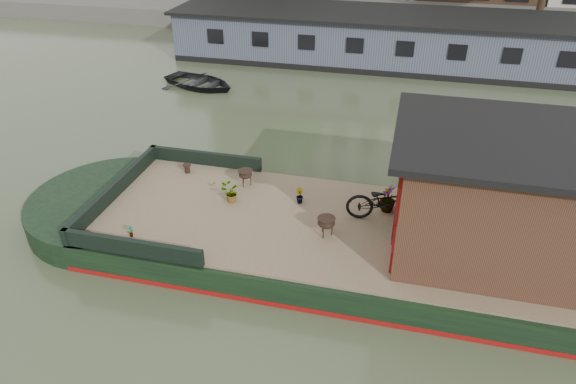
% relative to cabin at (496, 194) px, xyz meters
% --- Properties ---
extents(ground, '(120.00, 120.00, 0.00)m').
position_rel_cabin_xyz_m(ground, '(-2.19, 0.00, -1.88)').
color(ground, '#353F28').
rests_on(ground, ground).
extents(houseboat_hull, '(14.01, 4.02, 0.60)m').
position_rel_cabin_xyz_m(houseboat_hull, '(-3.52, 0.00, -1.60)').
color(houseboat_hull, black).
rests_on(houseboat_hull, ground).
extents(houseboat_deck, '(11.80, 3.80, 0.05)m').
position_rel_cabin_xyz_m(houseboat_deck, '(-2.19, 0.00, -1.25)').
color(houseboat_deck, '#79664A').
rests_on(houseboat_deck, houseboat_hull).
extents(bow_bulwark, '(3.00, 4.00, 0.35)m').
position_rel_cabin_xyz_m(bow_bulwark, '(-7.25, 0.00, -1.05)').
color(bow_bulwark, black).
rests_on(bow_bulwark, houseboat_deck).
extents(cabin, '(4.00, 3.50, 2.42)m').
position_rel_cabin_xyz_m(cabin, '(0.00, 0.00, 0.00)').
color(cabin, '#341C14').
rests_on(cabin, houseboat_deck).
extents(bicycle, '(1.78, 0.83, 0.90)m').
position_rel_cabin_xyz_m(bicycle, '(-1.99, 0.49, -0.78)').
color(bicycle, black).
rests_on(bicycle, houseboat_deck).
extents(potted_plant_b, '(0.25, 0.25, 0.36)m').
position_rel_cabin_xyz_m(potted_plant_b, '(-3.93, 0.71, -1.05)').
color(potted_plant_b, brown).
rests_on(potted_plant_b, houseboat_deck).
extents(potted_plant_c, '(0.53, 0.51, 0.45)m').
position_rel_cabin_xyz_m(potted_plant_c, '(-5.44, 0.37, -1.00)').
color(potted_plant_c, '#B45634').
rests_on(potted_plant_c, houseboat_deck).
extents(potted_plant_d, '(0.38, 0.38, 0.60)m').
position_rel_cabin_xyz_m(potted_plant_d, '(-1.99, 0.86, -0.93)').
color(potted_plant_d, '#9F3F2B').
rests_on(potted_plant_d, houseboat_deck).
extents(potted_plant_e, '(0.16, 0.17, 0.26)m').
position_rel_cabin_xyz_m(potted_plant_e, '(-6.98, -1.39, -1.10)').
color(potted_plant_e, brown).
rests_on(potted_plant_e, houseboat_deck).
extents(brazier_front, '(0.47, 0.47, 0.42)m').
position_rel_cabin_xyz_m(brazier_front, '(-3.12, -0.38, -1.02)').
color(brazier_front, black).
rests_on(brazier_front, houseboat_deck).
extents(brazier_rear, '(0.43, 0.43, 0.40)m').
position_rel_cabin_xyz_m(brazier_rear, '(-5.35, 1.16, -1.03)').
color(brazier_rear, black).
rests_on(brazier_rear, houseboat_deck).
extents(bollard_port, '(0.20, 0.20, 0.23)m').
position_rel_cabin_xyz_m(bollard_port, '(-6.96, 1.41, -1.11)').
color(bollard_port, black).
rests_on(bollard_port, houseboat_deck).
extents(bollard_stbd, '(0.16, 0.16, 0.18)m').
position_rel_cabin_xyz_m(bollard_stbd, '(-7.79, -1.70, -1.14)').
color(bollard_stbd, black).
rests_on(bollard_stbd, houseboat_deck).
extents(dinghy, '(3.60, 3.06, 0.63)m').
position_rel_cabin_xyz_m(dinghy, '(-9.80, 9.04, -1.56)').
color(dinghy, black).
rests_on(dinghy, ground).
extents(far_houseboat, '(20.40, 4.40, 2.11)m').
position_rel_cabin_xyz_m(far_houseboat, '(-2.19, 14.00, -0.91)').
color(far_houseboat, '#4A5163').
rests_on(far_houseboat, ground).
extents(quay, '(60.00, 6.00, 0.90)m').
position_rel_cabin_xyz_m(quay, '(-2.19, 20.50, -1.43)').
color(quay, '#47443F').
rests_on(quay, ground).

